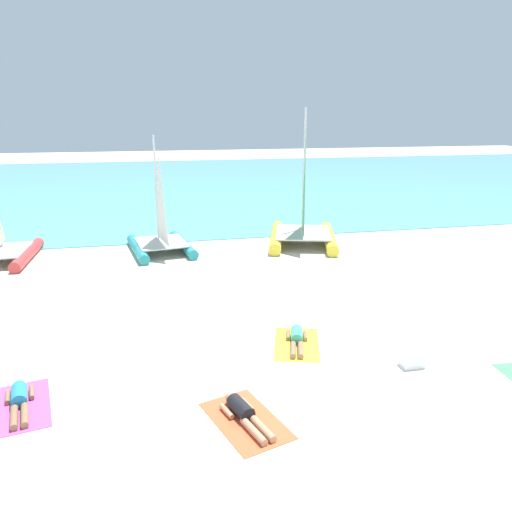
% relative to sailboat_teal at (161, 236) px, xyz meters
% --- Properties ---
extents(ground_plane, '(120.00, 120.00, 0.00)m').
position_rel_sailboat_teal_xyz_m(ground_plane, '(2.78, -1.23, -0.70)').
color(ground_plane, beige).
extents(ocean_water, '(120.00, 40.00, 0.05)m').
position_rel_sailboat_teal_xyz_m(ocean_water, '(2.78, 21.47, -0.68)').
color(ocean_water, '#5BB2C1').
rests_on(ocean_water, ground).
extents(sailboat_teal, '(2.81, 3.91, 4.72)m').
position_rel_sailboat_teal_xyz_m(sailboat_teal, '(0.00, 0.00, 0.00)').
color(sailboat_teal, teal).
rests_on(sailboat_teal, ground).
extents(sailboat_yellow, '(3.98, 5.06, 5.79)m').
position_rel_sailboat_teal_xyz_m(sailboat_yellow, '(6.12, -0.01, 0.16)').
color(sailboat_yellow, yellow).
rests_on(sailboat_yellow, ground).
extents(towel_leftmost, '(1.45, 2.08, 0.01)m').
position_rel_sailboat_teal_xyz_m(towel_leftmost, '(-3.19, -10.92, -0.70)').
color(towel_leftmost, '#D84C99').
rests_on(towel_leftmost, ground).
extents(sunbather_leftmost, '(0.70, 1.56, 0.30)m').
position_rel_sailboat_teal_xyz_m(sunbather_leftmost, '(-3.21, -10.85, -0.57)').
color(sunbather_leftmost, '#268CCC').
rests_on(sunbather_leftmost, towel_leftmost).
extents(towel_center_left, '(1.62, 2.14, 0.01)m').
position_rel_sailboat_teal_xyz_m(towel_center_left, '(1.04, -12.34, -0.70)').
color(towel_center_left, '#EA5933').
rests_on(towel_center_left, ground).
extents(sunbather_center_left, '(0.83, 1.54, 0.30)m').
position_rel_sailboat_teal_xyz_m(sunbather_center_left, '(1.02, -12.28, -0.57)').
color(sunbather_center_left, black).
rests_on(sunbather_center_left, towel_center_left).
extents(towel_center_right, '(1.60, 2.14, 0.01)m').
position_rel_sailboat_teal_xyz_m(towel_center_right, '(2.93, -9.45, -0.70)').
color(towel_center_right, yellow).
rests_on(towel_center_right, ground).
extents(sunbather_center_right, '(0.82, 1.54, 0.30)m').
position_rel_sailboat_teal_xyz_m(sunbather_center_right, '(2.95, -9.39, -0.57)').
color(sunbather_center_right, '#3FB28C').
rests_on(sunbather_center_right, towel_center_right).
extents(cooler_box, '(0.50, 0.36, 0.36)m').
position_rel_sailboat_teal_xyz_m(cooler_box, '(5.16, -11.11, -0.52)').
color(cooler_box, white).
rests_on(cooler_box, ground).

